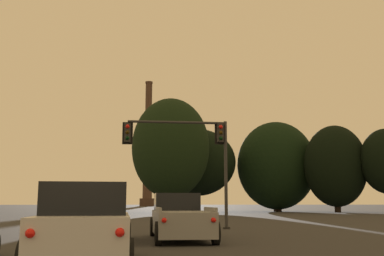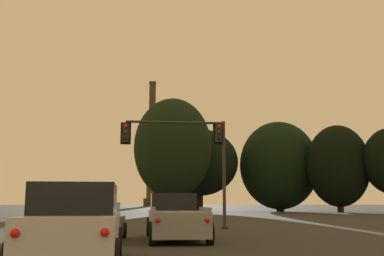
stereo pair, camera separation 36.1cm
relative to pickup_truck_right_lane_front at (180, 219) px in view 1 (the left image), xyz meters
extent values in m
cube|color=gray|center=(0.00, -0.32, -0.14)|extent=(2.08, 5.43, 0.88)
cube|color=black|center=(-0.02, 1.43, 0.66)|extent=(1.87, 1.83, 0.72)
cube|color=gray|center=(-0.91, -1.72, 0.38)|extent=(0.14, 2.43, 0.16)
cube|color=gray|center=(0.96, -1.69, 0.38)|extent=(0.14, 2.43, 0.16)
cylinder|color=black|center=(-1.01, 1.86, -0.40)|extent=(0.23, 0.80, 0.80)
cylinder|color=black|center=(0.95, 1.89, -0.40)|extent=(0.23, 0.80, 0.80)
cylinder|color=black|center=(-0.94, -2.54, -0.40)|extent=(0.23, 0.80, 0.80)
cylinder|color=black|center=(1.02, -2.51, -0.40)|extent=(0.23, 0.80, 0.80)
sphere|color=red|center=(-0.78, -3.05, 0.05)|extent=(0.17, 0.17, 0.17)
sphere|color=red|center=(0.86, -3.03, 0.05)|extent=(0.17, 0.17, 0.17)
cube|color=silver|center=(-2.79, -7.22, -0.12)|extent=(2.10, 4.87, 0.95)
cube|color=black|center=(-2.80, -7.10, 0.71)|extent=(1.89, 2.87, 0.70)
cylinder|color=black|center=(-3.80, -5.33, -0.42)|extent=(0.25, 0.77, 0.76)
cylinder|color=black|center=(-1.93, -5.26, -0.42)|extent=(0.25, 0.77, 0.76)
sphere|color=red|center=(-3.48, -9.67, 0.09)|extent=(0.17, 0.17, 0.17)
sphere|color=red|center=(-1.92, -9.61, 0.09)|extent=(0.17, 0.17, 0.17)
cube|color=#4C4F54|center=(-2.97, -0.70, -0.28)|extent=(1.91, 4.08, 0.72)
cube|color=black|center=(-2.99, -1.10, 0.36)|extent=(1.65, 1.97, 0.55)
cylinder|color=black|center=(-3.73, 0.96, -0.50)|extent=(0.25, 0.61, 0.60)
cylinder|color=black|center=(-2.05, 0.88, -0.50)|extent=(0.25, 0.61, 0.60)
cylinder|color=black|center=(-3.88, -2.28, -0.50)|extent=(0.25, 0.61, 0.60)
cylinder|color=black|center=(-2.21, -2.36, -0.50)|extent=(0.25, 0.61, 0.60)
sphere|color=red|center=(-3.74, -2.68, -0.12)|extent=(0.17, 0.17, 0.17)
sphere|color=red|center=(-2.38, -2.75, -0.12)|extent=(0.17, 0.17, 0.17)
cylinder|color=#2D2D30|center=(3.16, 6.73, 2.19)|extent=(0.18, 0.18, 5.98)
cylinder|color=black|center=(3.16, 6.73, -0.75)|extent=(0.40, 0.40, 0.10)
cube|color=#282828|center=(2.87, 6.73, 4.51)|extent=(0.34, 0.34, 1.04)
cube|color=black|center=(2.87, 6.91, 4.51)|extent=(0.58, 0.03, 1.25)
sphere|color=red|center=(2.87, 6.54, 4.83)|extent=(0.22, 0.22, 0.22)
sphere|color=#352604|center=(2.87, 6.54, 4.51)|extent=(0.22, 0.22, 0.22)
sphere|color=black|center=(2.87, 6.54, 4.18)|extent=(0.22, 0.22, 0.22)
cylinder|color=#2D2D30|center=(0.41, 6.73, 5.08)|extent=(5.50, 0.14, 0.14)
sphere|color=#2D2D30|center=(3.16, 6.73, 5.08)|extent=(0.18, 0.18, 0.18)
cube|color=#282828|center=(-2.34, 6.73, 4.44)|extent=(0.34, 0.34, 1.04)
cube|color=black|center=(-2.34, 6.91, 4.44)|extent=(0.58, 0.03, 1.25)
sphere|color=red|center=(-2.34, 6.54, 4.76)|extent=(0.22, 0.22, 0.22)
sphere|color=#352604|center=(-2.34, 6.54, 4.44)|extent=(0.22, 0.22, 0.22)
sphere|color=black|center=(-2.34, 6.54, 4.11)|extent=(0.22, 0.22, 0.22)
cylinder|color=#3C2B22|center=(1.08, 162.15, 0.71)|extent=(5.97, 5.97, 3.03)
cylinder|color=#473328|center=(1.08, 162.15, 10.15)|extent=(3.73, 3.73, 15.84)
cylinder|color=#473328|center=(1.08, 162.15, 26.00)|extent=(3.21, 3.21, 15.84)
cylinder|color=#473328|center=(1.08, 162.15, 41.84)|extent=(2.69, 2.69, 15.84)
cylinder|color=#4E382C|center=(1.08, 162.15, 49.41)|extent=(3.01, 3.01, 0.70)
cylinder|color=black|center=(2.55, 44.77, 1.07)|extent=(1.09, 1.09, 3.76)
ellipsoid|color=black|center=(2.55, 44.77, 8.26)|extent=(10.92, 9.83, 14.15)
cylinder|color=black|center=(7.15, 52.13, 1.07)|extent=(1.24, 1.24, 3.75)
ellipsoid|color=black|center=(7.15, 52.13, 6.91)|extent=(12.36, 11.13, 10.57)
cylinder|color=black|center=(27.36, 46.20, 0.34)|extent=(0.93, 0.93, 2.29)
ellipsoid|color=black|center=(27.36, 46.20, 6.05)|extent=(9.30, 8.37, 12.17)
cylinder|color=black|center=(20.30, 52.86, 0.24)|extent=(1.27, 1.27, 2.08)
ellipsoid|color=black|center=(20.30, 52.86, 6.60)|extent=(12.71, 11.44, 14.20)
camera|label=1|loc=(-1.56, -18.02, 0.62)|focal=42.00mm
camera|label=2|loc=(-1.20, -18.06, 0.62)|focal=42.00mm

